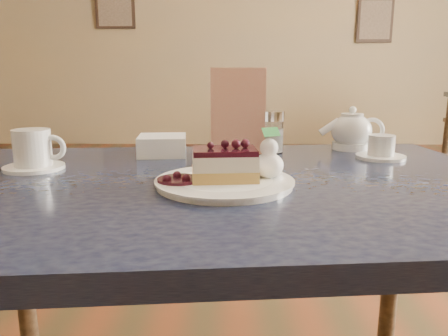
{
  "coord_description": "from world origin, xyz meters",
  "views": [
    {
      "loc": [
        -0.04,
        -0.85,
        0.96
      ],
      "look_at": [
        -0.05,
        -0.13,
        0.8
      ],
      "focal_mm": 35.0,
      "sensor_mm": 36.0,
      "label": 1
    }
  ],
  "objects_px": {
    "dessert_plate": "(224,183)",
    "tea_set": "(357,135)",
    "main_table": "(222,217)",
    "cheesecake_slice": "(224,164)",
    "coffee_set": "(34,152)"
  },
  "relations": [
    {
      "from": "dessert_plate",
      "to": "cheesecake_slice",
      "type": "bearing_deg",
      "value": -135.0
    },
    {
      "from": "coffee_set",
      "to": "tea_set",
      "type": "xyz_separation_m",
      "value": [
        0.77,
        0.24,
        0.0
      ]
    },
    {
      "from": "main_table",
      "to": "coffee_set",
      "type": "xyz_separation_m",
      "value": [
        -0.41,
        0.09,
        0.12
      ]
    },
    {
      "from": "cheesecake_slice",
      "to": "tea_set",
      "type": "height_order",
      "value": "tea_set"
    },
    {
      "from": "main_table",
      "to": "tea_set",
      "type": "height_order",
      "value": "tea_set"
    },
    {
      "from": "dessert_plate",
      "to": "tea_set",
      "type": "bearing_deg",
      "value": 46.96
    },
    {
      "from": "tea_set",
      "to": "coffee_set",
      "type": "bearing_deg",
      "value": -162.98
    },
    {
      "from": "coffee_set",
      "to": "tea_set",
      "type": "relative_size",
      "value": 0.57
    },
    {
      "from": "coffee_set",
      "to": "tea_set",
      "type": "distance_m",
      "value": 0.8
    },
    {
      "from": "main_table",
      "to": "coffee_set",
      "type": "height_order",
      "value": "coffee_set"
    },
    {
      "from": "main_table",
      "to": "tea_set",
      "type": "bearing_deg",
      "value": 37.21
    },
    {
      "from": "dessert_plate",
      "to": "coffee_set",
      "type": "relative_size",
      "value": 1.83
    },
    {
      "from": "dessert_plate",
      "to": "tea_set",
      "type": "xyz_separation_m",
      "value": [
        0.35,
        0.38,
        0.04
      ]
    },
    {
      "from": "main_table",
      "to": "cheesecake_slice",
      "type": "relative_size",
      "value": 9.96
    },
    {
      "from": "main_table",
      "to": "cheesecake_slice",
      "type": "bearing_deg",
      "value": -90.0
    }
  ]
}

